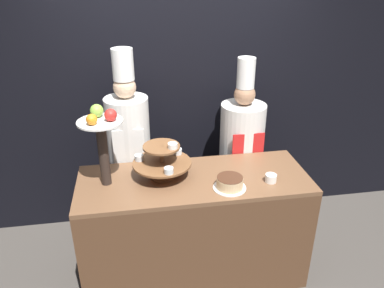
% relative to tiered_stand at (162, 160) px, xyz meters
% --- Properties ---
extents(wall_back, '(10.00, 0.06, 2.80)m').
position_rel_tiered_stand_xyz_m(wall_back, '(0.24, 0.87, 0.30)').
color(wall_back, black).
rests_on(wall_back, ground_plane).
extents(buffet_counter, '(1.81, 0.69, 0.96)m').
position_rel_tiered_stand_xyz_m(buffet_counter, '(0.24, -0.07, -0.62)').
color(buffet_counter, brown).
rests_on(buffet_counter, ground_plane).
extents(tiered_stand, '(0.46, 0.46, 0.31)m').
position_rel_tiered_stand_xyz_m(tiered_stand, '(0.00, 0.00, 0.00)').
color(tiered_stand, brown).
rests_on(tiered_stand, buffet_counter).
extents(fruit_pedestal, '(0.33, 0.33, 0.61)m').
position_rel_tiered_stand_xyz_m(fruit_pedestal, '(-0.43, -0.03, 0.26)').
color(fruit_pedestal, '#2D231E').
rests_on(fruit_pedestal, buffet_counter).
extents(cake_round, '(0.25, 0.25, 0.09)m').
position_rel_tiered_stand_xyz_m(cake_round, '(0.48, -0.25, -0.10)').
color(cake_round, white).
rests_on(cake_round, buffet_counter).
extents(cup_white, '(0.09, 0.09, 0.06)m').
position_rel_tiered_stand_xyz_m(cup_white, '(0.81, -0.21, -0.11)').
color(cup_white, white).
rests_on(cup_white, buffet_counter).
extents(chef_left, '(0.38, 0.38, 1.87)m').
position_rel_tiered_stand_xyz_m(chef_left, '(-0.25, 0.49, -0.09)').
color(chef_left, '#28282D').
rests_on(chef_left, ground_plane).
extents(chef_center_left, '(0.41, 0.41, 1.76)m').
position_rel_tiered_stand_xyz_m(chef_center_left, '(0.79, 0.49, -0.18)').
color(chef_center_left, black).
rests_on(chef_center_left, ground_plane).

